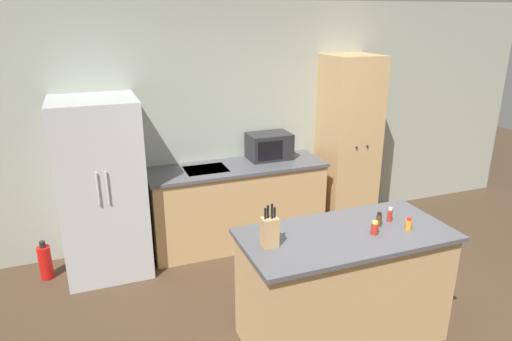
{
  "coord_description": "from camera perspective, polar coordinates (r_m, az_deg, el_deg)",
  "views": [
    {
      "loc": [
        -1.9,
        -2.42,
        2.45
      ],
      "look_at": [
        -0.44,
        1.4,
        1.05
      ],
      "focal_mm": 32.0,
      "sensor_mm": 36.0,
      "label": 1
    }
  ],
  "objects": [
    {
      "name": "pantry_cabinet",
      "position": [
        5.46,
        11.39,
        3.32
      ],
      "size": [
        0.58,
        0.59,
        2.03
      ],
      "color": "tan",
      "rests_on": "ground_plane"
    },
    {
      "name": "knife_block",
      "position": [
        3.18,
        1.72,
        -7.61
      ],
      "size": [
        0.11,
        0.08,
        0.32
      ],
      "color": "tan",
      "rests_on": "kitchen_island"
    },
    {
      "name": "spice_bottle_amber_oil",
      "position": [
        3.49,
        14.6,
        -6.99
      ],
      "size": [
        0.05,
        0.05,
        0.1
      ],
      "color": "#B2281E",
      "rests_on": "kitchen_island"
    },
    {
      "name": "microwave",
      "position": [
        5.11,
        1.66,
        3.07
      ],
      "size": [
        0.47,
        0.33,
        0.29
      ],
      "color": "#232326",
      "rests_on": "back_counter"
    },
    {
      "name": "fire_extinguisher",
      "position": [
        4.96,
        -24.84,
        -10.34
      ],
      "size": [
        0.12,
        0.12,
        0.4
      ],
      "color": "red",
      "rests_on": "ground_plane"
    },
    {
      "name": "refrigerator",
      "position": [
        4.64,
        -18.71,
        -2.12
      ],
      "size": [
        0.78,
        0.76,
        1.74
      ],
      "color": "#B7BABC",
      "rests_on": "ground_plane"
    },
    {
      "name": "spice_bottle_green_herb",
      "position": [
        3.73,
        16.38,
        -5.34
      ],
      "size": [
        0.04,
        0.04,
        0.12
      ],
      "color": "#B2281E",
      "rests_on": "kitchen_island"
    },
    {
      "name": "wall_back",
      "position": [
        5.25,
        0.87,
        6.23
      ],
      "size": [
        7.2,
        0.06,
        2.6
      ],
      "color": "#9EA393",
      "rests_on": "ground_plane"
    },
    {
      "name": "spice_bottle_short_red",
      "position": [
        3.62,
        15.12,
        -5.96
      ],
      "size": [
        0.04,
        0.04,
        0.11
      ],
      "color": "#563319",
      "rests_on": "kitchen_island"
    },
    {
      "name": "kitchen_island",
      "position": [
        3.71,
        10.81,
        -13.96
      ],
      "size": [
        1.59,
        0.77,
        0.92
      ],
      "color": "tan",
      "rests_on": "ground_plane"
    },
    {
      "name": "spice_bottle_tall_dark",
      "position": [
        3.63,
        18.54,
        -6.38
      ],
      "size": [
        0.05,
        0.05,
        0.1
      ],
      "color": "orange",
      "rests_on": "kitchen_island"
    },
    {
      "name": "back_counter",
      "position": [
        5.07,
        -2.36,
        -4.23
      ],
      "size": [
        1.94,
        0.63,
        0.91
      ],
      "color": "tan",
      "rests_on": "ground_plane"
    }
  ]
}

